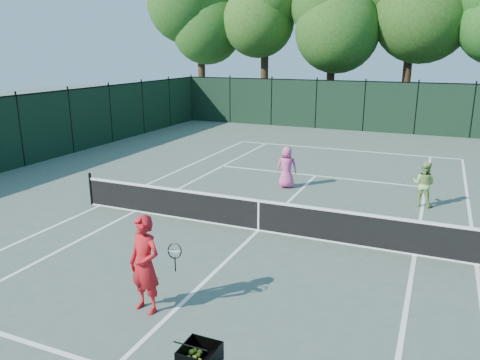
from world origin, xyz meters
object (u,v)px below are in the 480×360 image
at_px(ball_hopper, 200,357).
at_px(player_pink, 287,167).
at_px(player_green, 424,184).
at_px(loose_ball_midcourt, 154,278).
at_px(coach, 145,264).

bearing_deg(ball_hopper, player_pink, 120.23).
relative_size(player_green, loose_ball_midcourt, 21.48).
height_order(player_green, loose_ball_midcourt, player_green).
bearing_deg(ball_hopper, coach, 157.91).
height_order(player_pink, ball_hopper, player_pink).
bearing_deg(player_pink, loose_ball_midcourt, 63.46).
bearing_deg(player_pink, coach, 67.45).
distance_m(player_pink, player_green, 4.68).
relative_size(ball_hopper, loose_ball_midcourt, 14.07).
height_order(coach, player_pink, coach).
distance_m(player_green, loose_ball_midcourt, 9.28).
height_order(coach, loose_ball_midcourt, coach).
height_order(player_pink, player_green, player_pink).
relative_size(player_green, ball_hopper, 1.53).
distance_m(coach, player_green, 9.92).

